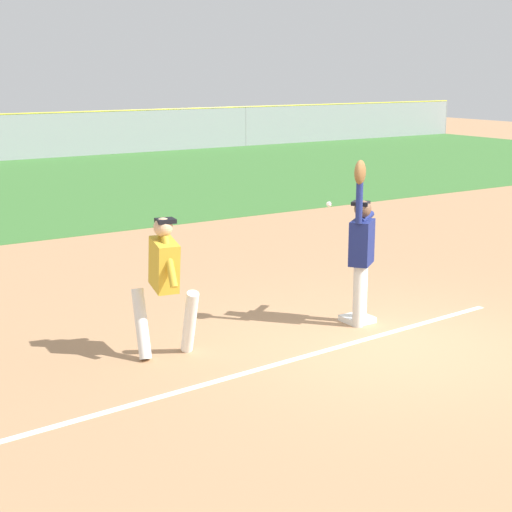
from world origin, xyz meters
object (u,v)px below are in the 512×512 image
object	(u,v)px
first_base	(357,319)
baseball	(329,204)
runner	(165,277)
parked_car_green	(72,134)
fielder	(361,245)

from	to	relation	value
first_base	baseball	bearing A→B (deg)	-179.06
runner	baseball	size ratio (longest dim) A/B	23.24
baseball	parked_car_green	world-z (taller)	baseball
first_base	parked_car_green	distance (m)	25.60
baseball	parked_car_green	distance (m)	25.74
runner	parked_car_green	xyz separation A→B (m)	(8.01, 24.83, -0.32)
runner	baseball	world-z (taller)	baseball
runner	baseball	bearing A→B (deg)	3.88
fielder	runner	xyz separation A→B (m)	(-2.77, 0.33, -0.12)
fielder	parked_car_green	world-z (taller)	fielder
first_base	parked_car_green	world-z (taller)	parked_car_green
fielder	parked_car_green	distance (m)	25.71
baseball	parked_car_green	xyz separation A→B (m)	(5.73, 25.07, -1.03)
first_base	fielder	size ratio (longest dim) A/B	0.17
fielder	baseball	bearing A→B (deg)	42.11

